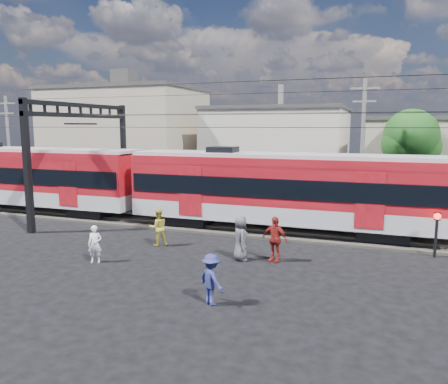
% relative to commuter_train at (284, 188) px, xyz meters
% --- Properties ---
extents(ground, '(120.00, 120.00, 0.00)m').
position_rel_commuter_train_xyz_m(ground, '(-2.52, -8.00, -2.40)').
color(ground, black).
rests_on(ground, ground).
extents(track_bed, '(70.00, 3.40, 0.12)m').
position_rel_commuter_train_xyz_m(track_bed, '(-2.52, 0.00, -2.34)').
color(track_bed, '#2D2823').
rests_on(track_bed, ground).
extents(rail_near, '(70.00, 0.12, 0.12)m').
position_rel_commuter_train_xyz_m(rail_near, '(-2.52, -0.75, -2.22)').
color(rail_near, '#59544C').
rests_on(rail_near, track_bed).
extents(rail_far, '(70.00, 0.12, 0.12)m').
position_rel_commuter_train_xyz_m(rail_far, '(-2.52, 0.75, -2.22)').
color(rail_far, '#59544C').
rests_on(rail_far, track_bed).
extents(commuter_train, '(50.30, 3.08, 4.17)m').
position_rel_commuter_train_xyz_m(commuter_train, '(0.00, 0.00, 0.00)').
color(commuter_train, black).
rests_on(commuter_train, ground).
extents(catenary, '(70.00, 9.30, 7.52)m').
position_rel_commuter_train_xyz_m(catenary, '(-11.17, -0.00, 2.73)').
color(catenary, black).
rests_on(catenary, ground).
extents(building_west, '(14.28, 10.20, 9.30)m').
position_rel_commuter_train_xyz_m(building_west, '(-19.52, 16.00, 2.25)').
color(building_west, tan).
rests_on(building_west, ground).
extents(building_midwest, '(12.24, 12.24, 7.30)m').
position_rel_commuter_train_xyz_m(building_midwest, '(-4.52, 19.00, 1.25)').
color(building_midwest, beige).
rests_on(building_midwest, ground).
extents(utility_pole_mid, '(1.80, 0.24, 8.50)m').
position_rel_commuter_train_xyz_m(utility_pole_mid, '(3.48, 7.00, 2.13)').
color(utility_pole_mid, slate).
rests_on(utility_pole_mid, ground).
extents(utility_pole_west, '(1.80, 0.24, 8.00)m').
position_rel_commuter_train_xyz_m(utility_pole_west, '(-24.52, 6.00, 1.88)').
color(utility_pole_west, slate).
rests_on(utility_pole_west, ground).
extents(tree_near, '(3.82, 3.64, 6.72)m').
position_rel_commuter_train_xyz_m(tree_near, '(6.67, 10.09, 2.26)').
color(tree_near, '#382619').
rests_on(tree_near, ground).
extents(pedestrian_a, '(0.66, 0.55, 1.55)m').
position_rel_commuter_train_xyz_m(pedestrian_a, '(-6.25, -7.58, -1.63)').
color(pedestrian_a, white).
rests_on(pedestrian_a, ground).
extents(pedestrian_b, '(1.08, 1.05, 1.75)m').
position_rel_commuter_train_xyz_m(pedestrian_b, '(-5.03, -4.42, -1.53)').
color(pedestrian_b, gold).
rests_on(pedestrian_b, ground).
extents(pedestrian_c, '(1.22, 1.08, 1.64)m').
position_rel_commuter_train_xyz_m(pedestrian_c, '(-0.17, -9.96, -1.58)').
color(pedestrian_c, navy).
rests_on(pedestrian_c, ground).
extents(pedestrian_d, '(1.21, 0.75, 1.91)m').
position_rel_commuter_train_xyz_m(pedestrian_d, '(0.68, -4.97, -1.45)').
color(pedestrian_d, maroon).
rests_on(pedestrian_d, ground).
extents(pedestrian_e, '(0.97, 1.09, 1.87)m').
position_rel_commuter_train_xyz_m(pedestrian_e, '(-0.72, -5.25, -1.46)').
color(pedestrian_e, '#48484D').
rests_on(pedestrian_e, ground).
extents(crossing_signal, '(0.29, 0.29, 1.98)m').
position_rel_commuter_train_xyz_m(crossing_signal, '(7.02, -2.08, -1.03)').
color(crossing_signal, black).
rests_on(crossing_signal, ground).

